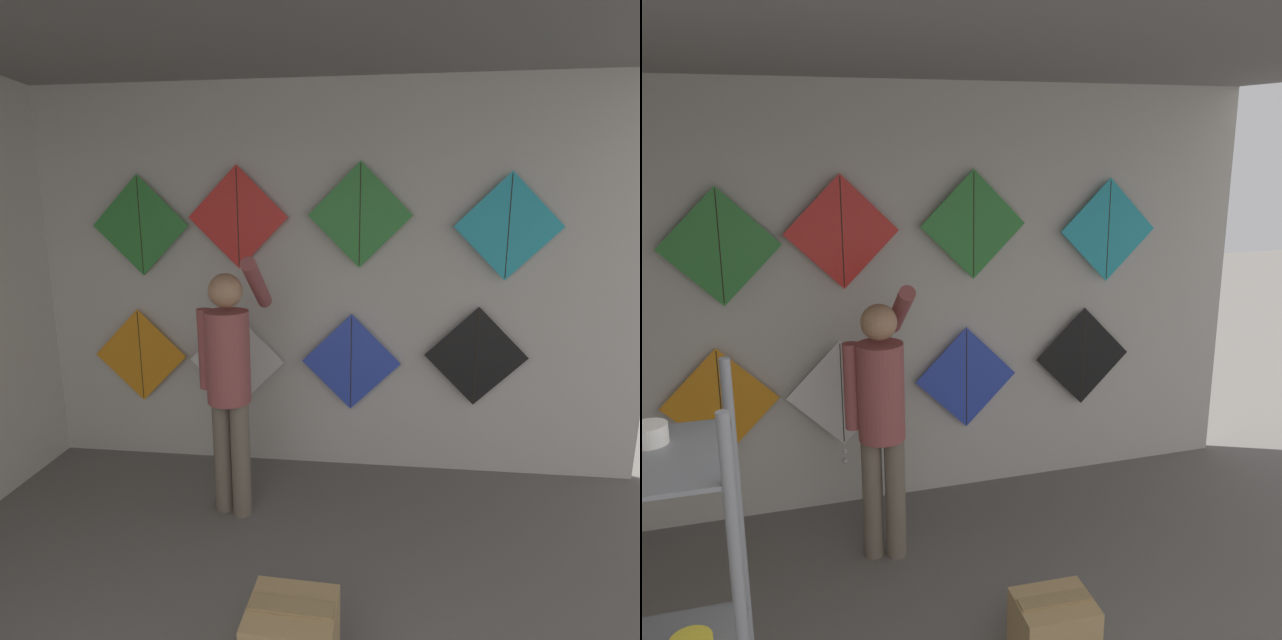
% 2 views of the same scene
% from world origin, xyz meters
% --- Properties ---
extents(back_panel, '(4.80, 0.06, 2.80)m').
position_xyz_m(back_panel, '(0.00, 3.77, 1.40)').
color(back_panel, beige).
rests_on(back_panel, ground).
extents(ceiling_slab, '(4.80, 4.54, 0.04)m').
position_xyz_m(ceiling_slab, '(0.00, 1.87, 2.82)').
color(ceiling_slab, gray).
extents(shopkeeper, '(0.41, 0.53, 1.67)m').
position_xyz_m(shopkeeper, '(-0.39, 3.03, 0.94)').
color(shopkeeper, '#726656').
rests_on(shopkeeper, ground).
extents(cardboard_box, '(0.37, 0.32, 0.36)m').
position_xyz_m(cardboard_box, '(0.20, 1.87, 0.18)').
color(cardboard_box, tan).
rests_on(cardboard_box, ground).
extents(kite_0, '(0.72, 0.01, 0.72)m').
position_xyz_m(kite_0, '(-1.28, 3.68, 0.84)').
color(kite_0, orange).
extents(kite_1, '(0.72, 0.04, 0.86)m').
position_xyz_m(kite_1, '(-0.52, 3.68, 0.80)').
color(kite_1, white).
extents(kite_2, '(0.72, 0.01, 0.72)m').
position_xyz_m(kite_2, '(0.33, 3.68, 0.84)').
color(kite_2, blue).
extents(kite_3, '(0.72, 0.01, 0.72)m').
position_xyz_m(kite_3, '(1.22, 3.68, 0.91)').
color(kite_3, black).
extents(kite_4, '(0.72, 0.01, 0.72)m').
position_xyz_m(kite_4, '(-1.21, 3.68, 1.82)').
color(kite_4, '#338C38').
extents(kite_5, '(0.72, 0.01, 0.72)m').
position_xyz_m(kite_5, '(-0.48, 3.68, 1.88)').
color(kite_5, red).
extents(kite_6, '(0.72, 0.01, 0.72)m').
position_xyz_m(kite_6, '(0.38, 3.68, 1.89)').
color(kite_6, '#338C38').
extents(kite_7, '(0.72, 0.01, 0.72)m').
position_xyz_m(kite_7, '(1.38, 3.68, 1.82)').
color(kite_7, '#28B2C6').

